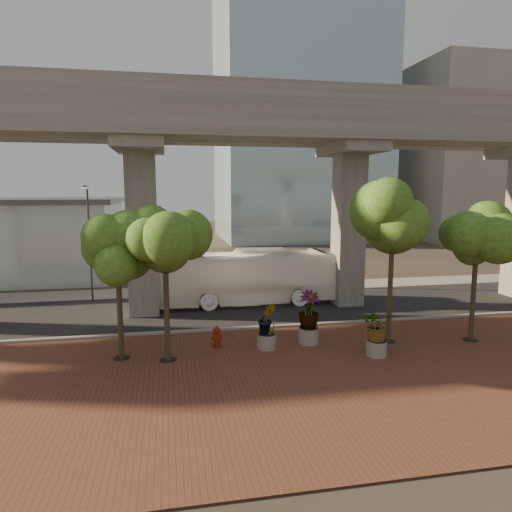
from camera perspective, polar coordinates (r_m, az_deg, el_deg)
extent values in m
plane|color=#322C24|center=(25.10, 0.04, -7.78)|extent=(160.00, 160.00, 0.00)
cube|color=brown|center=(17.73, 5.11, -14.65)|extent=(70.00, 13.00, 0.06)
cube|color=black|center=(26.99, -0.77, -6.59)|extent=(90.00, 8.00, 0.04)
cube|color=gray|center=(23.19, 0.99, -8.92)|extent=(70.00, 0.25, 0.16)
cube|color=gray|center=(32.27, -2.49, -4.13)|extent=(90.00, 3.00, 0.06)
cube|color=#99978B|center=(24.79, -0.14, 16.53)|extent=(72.00, 2.40, 1.80)
cube|color=#99978B|center=(27.91, -1.41, 15.58)|extent=(72.00, 2.40, 1.80)
cube|color=#99978B|center=(23.97, 0.38, 20.22)|extent=(72.00, 0.12, 1.00)
cube|color=#99978B|center=(29.19, -1.79, 18.03)|extent=(72.00, 0.12, 1.00)
cube|color=gray|center=(73.50, 25.08, 11.39)|extent=(18.00, 16.00, 24.00)
imported|color=white|center=(27.72, -1.42, -2.75)|extent=(11.84, 2.82, 3.30)
cylinder|color=maroon|center=(20.54, -4.90, -11.15)|extent=(0.44, 0.44, 0.10)
cylinder|color=maroon|center=(20.43, -4.91, -10.23)|extent=(0.29, 0.29, 0.70)
sphere|color=maroon|center=(20.32, -4.93, -9.29)|extent=(0.34, 0.34, 0.34)
cylinder|color=maroon|center=(20.28, -4.93, -8.86)|extent=(0.10, 0.10, 0.12)
cylinder|color=maroon|center=(20.41, -4.92, -10.06)|extent=(0.48, 0.19, 0.19)
cylinder|color=gray|center=(20.03, 14.82, -11.07)|extent=(0.84, 0.84, 0.65)
imported|color=#2C5B18|center=(19.72, 14.93, -8.25)|extent=(1.87, 1.87, 1.40)
cylinder|color=#9F9890|center=(21.00, 6.58, -9.85)|extent=(0.92, 0.92, 0.72)
imported|color=#2C5B18|center=(20.66, 6.63, -6.68)|extent=(2.25, 2.25, 1.69)
cylinder|color=#A39F93|center=(20.25, 1.33, -10.59)|extent=(0.83, 0.83, 0.65)
imported|color=#2C5B18|center=(19.95, 1.34, -7.83)|extent=(1.84, 1.84, 1.38)
cylinder|color=#473A28|center=(19.49, -16.63, -7.23)|extent=(0.22, 0.22, 3.55)
cylinder|color=black|center=(20.02, -16.42, -12.12)|extent=(0.70, 0.70, 0.01)
cylinder|color=#473A28|center=(18.82, -11.08, -7.50)|extent=(0.22, 0.22, 3.60)
cylinder|color=black|center=(19.38, -10.94, -12.62)|extent=(0.70, 0.70, 0.01)
cylinder|color=#473A28|center=(21.53, 16.37, -5.02)|extent=(0.22, 0.22, 4.09)
cylinder|color=black|center=(22.08, 16.16, -10.19)|extent=(0.70, 0.70, 0.01)
cylinder|color=#473A28|center=(23.13, 25.47, -5.19)|extent=(0.22, 0.22, 3.62)
cylinder|color=black|center=(23.58, 25.20, -9.47)|extent=(0.70, 0.70, 0.01)
cylinder|color=#313035|center=(29.90, -20.05, 1.32)|extent=(0.12, 0.12, 7.10)
cube|color=#313035|center=(29.28, -20.53, 8.13)|extent=(0.13, 0.89, 0.13)
cube|color=silver|center=(28.84, -20.67, 7.96)|extent=(0.36, 0.18, 0.11)
cylinder|color=#2C2C31|center=(32.49, 9.92, 3.91)|extent=(0.16, 0.16, 9.03)
cube|color=#2C2C31|center=(31.96, 10.48, 11.94)|extent=(0.17, 1.13, 0.17)
cube|color=silver|center=(31.42, 10.86, 11.79)|extent=(0.45, 0.23, 0.14)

